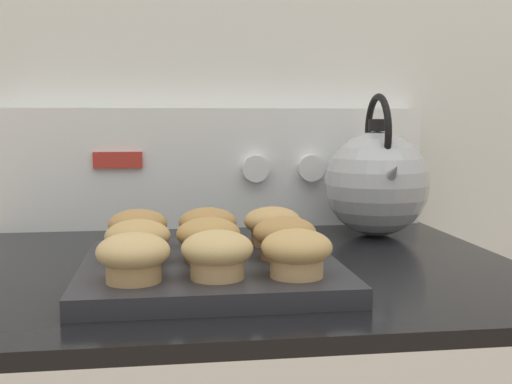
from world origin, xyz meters
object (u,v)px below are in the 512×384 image
(muffin_r1_c1, at_px, (208,238))
(muffin_r1_c2, at_px, (285,237))
(muffin_pan, at_px, (211,270))
(tea_kettle, at_px, (377,182))
(muffin_r2_c0, at_px, (138,228))
(muffin_r2_c1, at_px, (208,226))
(muffin_r1_c0, at_px, (138,241))
(muffin_r0_c2, at_px, (297,252))
(muffin_r0_c1, at_px, (217,253))
(muffin_r2_c2, at_px, (273,225))
(muffin_r0_c0, at_px, (133,256))

(muffin_r1_c1, bearing_deg, muffin_r1_c2, -2.64)
(muffin_pan, xyz_separation_m, tea_kettle, (0.29, 0.25, 0.08))
(muffin_r2_c0, bearing_deg, muffin_r2_c1, 2.05)
(muffin_r1_c1, xyz_separation_m, tea_kettle, (0.30, 0.25, 0.04))
(muffin_r1_c0, xyz_separation_m, muffin_r1_c2, (0.18, -0.00, 0.00))
(muffin_r0_c2, bearing_deg, muffin_r2_c1, 114.82)
(muffin_r0_c1, xyz_separation_m, muffin_r2_c2, (0.09, 0.17, 0.00))
(muffin_r0_c2, xyz_separation_m, muffin_r1_c2, (0.00, 0.09, 0.00))
(muffin_r0_c0, relative_size, muffin_r1_c2, 1.00)
(muffin_r2_c0, relative_size, muffin_r2_c1, 1.00)
(muffin_r0_c2, xyz_separation_m, tea_kettle, (0.21, 0.34, 0.04))
(muffin_r2_c2, bearing_deg, muffin_r1_c0, -153.52)
(muffin_r1_c1, bearing_deg, muffin_r2_c0, 135.88)
(muffin_r0_c2, xyz_separation_m, muffin_r1_c1, (-0.09, 0.09, 0.00))
(muffin_r1_c1, relative_size, tea_kettle, 0.33)
(muffin_r0_c0, relative_size, tea_kettle, 0.33)
(muffin_r0_c1, distance_m, muffin_r1_c0, 0.12)
(muffin_r0_c2, bearing_deg, muffin_r1_c1, 133.46)
(muffin_pan, distance_m, muffin_r1_c1, 0.04)
(muffin_r1_c2, xyz_separation_m, muffin_r2_c2, (-0.00, 0.09, 0.00))
(muffin_r1_c1, xyz_separation_m, muffin_r2_c1, (0.01, 0.09, 0.00))
(muffin_pan, bearing_deg, muffin_r0_c2, -46.33)
(muffin_pan, bearing_deg, muffin_r0_c0, -134.29)
(muffin_r0_c0, xyz_separation_m, muffin_r2_c0, (-0.00, 0.18, 0.00))
(muffin_r0_c2, bearing_deg, muffin_r2_c0, 134.63)
(muffin_r1_c2, height_order, muffin_r2_c2, same)
(muffin_r1_c2, relative_size, muffin_r2_c0, 1.00)
(muffin_r2_c1, xyz_separation_m, muffin_r2_c2, (0.09, -0.00, 0.00))
(muffin_r0_c1, distance_m, muffin_r2_c2, 0.20)
(muffin_pan, relative_size, muffin_r1_c1, 3.95)
(muffin_r0_c1, bearing_deg, muffin_r2_c1, 89.50)
(muffin_r2_c0, bearing_deg, muffin_r0_c1, -62.47)
(muffin_r1_c1, bearing_deg, muffin_r1_c0, -177.39)
(muffin_r0_c0, distance_m, muffin_r2_c0, 0.18)
(muffin_r0_c2, distance_m, muffin_r1_c2, 0.09)
(muffin_r1_c2, xyz_separation_m, muffin_r2_c1, (-0.09, 0.09, 0.00))
(muffin_r0_c1, height_order, muffin_r1_c2, same)
(muffin_r1_c2, bearing_deg, muffin_r0_c2, -92.29)
(muffin_pan, bearing_deg, muffin_r2_c1, 88.17)
(muffin_r1_c2, bearing_deg, muffin_r2_c2, 90.14)
(muffin_pan, height_order, muffin_r2_c2, muffin_r2_c2)
(muffin_r1_c0, bearing_deg, muffin_r0_c0, -90.62)
(muffin_r2_c0, bearing_deg, muffin_r0_c0, -89.24)
(muffin_r0_c0, xyz_separation_m, muffin_r0_c2, (0.17, -0.00, 0.00))
(muffin_r1_c0, height_order, muffin_r1_c1, same)
(muffin_r0_c2, height_order, muffin_r2_c1, same)
(muffin_r2_c0, bearing_deg, muffin_r2_c2, -0.15)
(tea_kettle, bearing_deg, muffin_pan, -139.31)
(muffin_r1_c0, relative_size, muffin_r2_c0, 1.00)
(muffin_r0_c1, height_order, muffin_r2_c2, same)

